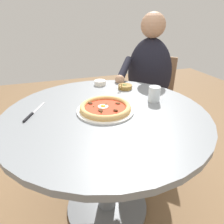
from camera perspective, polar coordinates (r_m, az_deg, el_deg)
The scene contains 9 objects.
ground_plane at distance 1.50m, azimuth -1.44°, elevation -25.97°, with size 6.00×6.00×0.02m, color brown.
dining_table at distance 1.09m, azimuth -1.79°, elevation -7.37°, with size 1.05×1.05×0.73m.
pizza_on_plate at distance 1.00m, azimuth -1.68°, elevation 1.08°, with size 0.30×0.30×0.04m.
water_glass at distance 1.14m, azimuth 12.27°, elevation 4.94°, with size 0.07×0.07×0.09m.
steak_knife at distance 1.05m, azimuth -22.55°, elevation -0.58°, with size 0.10×0.21×0.01m.
ramekin_capers at distance 1.39m, azimuth -3.52°, elevation 8.68°, with size 0.08×0.08×0.03m.
olive_pan at distance 1.31m, azimuth 3.82°, elevation 7.45°, with size 0.11×0.09×0.05m.
diner_person at distance 1.75m, azimuth 10.18°, elevation 4.74°, with size 0.57×0.44×1.20m.
cafe_chair_diner at distance 1.88m, azimuth 11.43°, elevation 5.56°, with size 0.57×0.57×0.84m.
Camera 1 is at (-0.24, -0.87, 1.18)m, focal length 31.07 mm.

